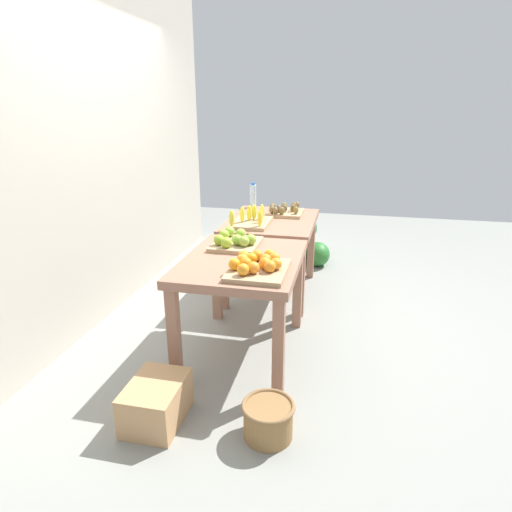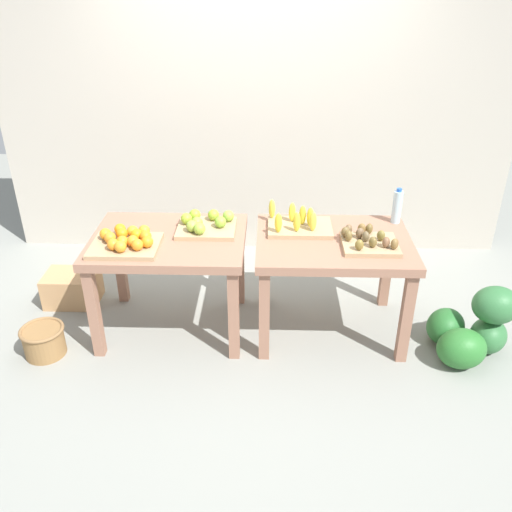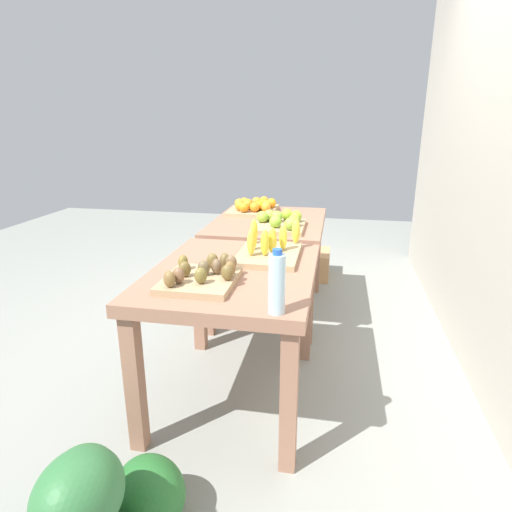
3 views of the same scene
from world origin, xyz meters
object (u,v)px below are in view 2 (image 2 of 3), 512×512
water_bottle (397,207)px  wicker_basket (44,340)px  cardboard_produce_box (72,288)px  display_table_right (333,253)px  display_table_left (169,251)px  watermelon_pile (472,329)px  kiwi_bin (368,241)px  apple_bin (205,224)px  orange_bin (127,241)px  banana_crate (298,224)px

water_bottle → wicker_basket: (-2.42, -0.63, -0.74)m
water_bottle → cardboard_produce_box: (-2.43, 0.02, -0.73)m
display_table_right → display_table_left: bearing=180.0°
cardboard_produce_box → wicker_basket: bearing=-88.6°
display_table_left → watermelon_pile: bearing=-7.0°
kiwi_bin → watermelon_pile: bearing=-12.3°
apple_bin → orange_bin: bearing=-150.2°
display_table_left → kiwi_bin: size_ratio=2.84×
display_table_left → banana_crate: bearing=9.0°
banana_crate → wicker_basket: bearing=-164.1°
display_table_right → orange_bin: bearing=-173.3°
display_table_right → kiwi_bin: 0.27m
kiwi_bin → wicker_basket: size_ratio=1.24×
banana_crate → watermelon_pile: banana_crate is taller
orange_bin → banana_crate: bearing=14.9°
display_table_left → apple_bin: (0.24, 0.12, 0.15)m
watermelon_pile → kiwi_bin: bearing=167.7°
apple_bin → cardboard_produce_box: size_ratio=1.01×
watermelon_pile → wicker_basket: 2.89m
display_table_right → cardboard_produce_box: 2.05m
kiwi_bin → water_bottle: size_ratio=1.43×
water_bottle → orange_bin: bearing=-166.4°
apple_bin → water_bottle: water_bottle is taller
display_table_right → watermelon_pile: display_table_right is taller
apple_bin → wicker_basket: apple_bin is taller
display_table_right → cardboard_produce_box: display_table_right is taller
display_table_left → wicker_basket: (-0.83, -0.35, -0.51)m
apple_bin → cardboard_produce_box: (-1.09, 0.18, -0.65)m
apple_bin → wicker_basket: 1.35m
kiwi_bin → cardboard_produce_box: (-2.18, 0.39, -0.64)m
display_table_right → watermelon_pile: size_ratio=1.64×
display_table_left → display_table_right: size_ratio=1.00×
kiwi_bin → apple_bin: bearing=169.1°
kiwi_bin → display_table_right: bearing=156.1°
orange_bin → display_table_right: bearing=6.7°
display_table_left → banana_crate: 0.91m
kiwi_bin → orange_bin: bearing=-177.6°
wicker_basket → banana_crate: bearing=15.9°
wicker_basket → cardboard_produce_box: (-0.02, 0.65, 0.01)m
kiwi_bin → wicker_basket: 2.28m
display_table_right → kiwi_bin: bearing=-23.9°
water_bottle → watermelon_pile: (0.48, -0.53, -0.66)m
watermelon_pile → wicker_basket: (-2.89, -0.10, -0.08)m
display_table_right → wicker_basket: bearing=-169.8°
apple_bin → watermelon_pile: size_ratio=0.64×
display_table_left → wicker_basket: bearing=-157.2°
orange_bin → cardboard_produce_box: size_ratio=1.10×
display_table_right → cardboard_produce_box: bearing=171.3°
watermelon_pile → display_table_right: bearing=165.0°
display_table_left → watermelon_pile: (2.06, -0.25, -0.43)m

